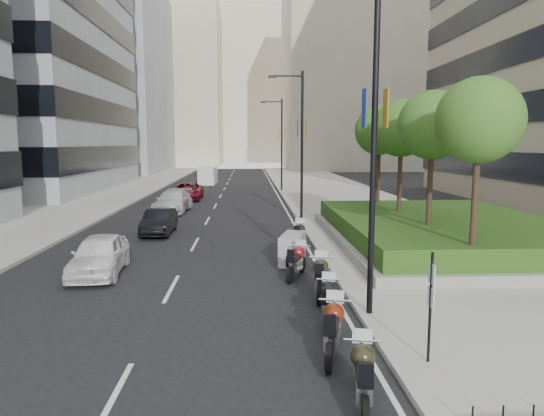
{
  "coord_description": "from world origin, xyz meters",
  "views": [
    {
      "loc": [
        1.05,
        -11.52,
        4.71
      ],
      "look_at": [
        2.03,
        8.75,
        2.0
      ],
      "focal_mm": 32.0,
      "sensor_mm": 36.0,
      "label": 1
    }
  ],
  "objects": [
    {
      "name": "hedge",
      "position": [
        10.0,
        10.0,
        0.95
      ],
      "size": [
        9.4,
        13.4,
        0.8
      ],
      "primitive_type": "cube",
      "color": "#224714",
      "rests_on": "planter"
    },
    {
      "name": "car_c",
      "position": [
        -4.17,
        21.91,
        0.75
      ],
      "size": [
        2.38,
        5.25,
        1.49
      ],
      "primitive_type": "imported",
      "rotation": [
        0.0,
        0.0,
        -0.06
      ],
      "color": "silver",
      "rests_on": "ground"
    },
    {
      "name": "motorcycle_1",
      "position": [
        2.9,
        -1.25,
        0.6
      ],
      "size": [
        0.86,
        2.22,
        1.13
      ],
      "rotation": [
        0.0,
        0.0,
        1.31
      ],
      "color": "black",
      "rests_on": "ground"
    },
    {
      "name": "motorcycle_2",
      "position": [
        3.14,
        0.85,
        0.55
      ],
      "size": [
        0.7,
        2.05,
        1.03
      ],
      "rotation": [
        0.0,
        0.0,
        1.37
      ],
      "color": "black",
      "rests_on": "ground"
    },
    {
      "name": "tree_3",
      "position": [
        8.5,
        16.0,
        5.42
      ],
      "size": [
        2.8,
        2.8,
        6.3
      ],
      "color": "#332319",
      "rests_on": "planter"
    },
    {
      "name": "lane_centre",
      "position": [
        -1.5,
        30.0,
        0.01
      ],
      "size": [
        0.12,
        100.0,
        0.01
      ],
      "primitive_type": "cube",
      "color": "silver",
      "rests_on": "ground"
    },
    {
      "name": "car_b",
      "position": [
        -3.64,
        13.74,
        0.65
      ],
      "size": [
        1.39,
        3.97,
        1.31
      ],
      "primitive_type": "imported",
      "rotation": [
        0.0,
        0.0,
        -0.0
      ],
      "color": "black",
      "rests_on": "ground"
    },
    {
      "name": "car_a",
      "position": [
        -4.36,
        5.88,
        0.72
      ],
      "size": [
        2.0,
        4.32,
        1.43
      ],
      "primitive_type": "imported",
      "rotation": [
        0.0,
        0.0,
        0.07
      ],
      "color": "white",
      "rests_on": "ground"
    },
    {
      "name": "building_grey_far",
      "position": [
        -24.0,
        70.0,
        15.0
      ],
      "size": [
        22.0,
        26.0,
        30.0
      ],
      "primitive_type": "cube",
      "color": "gray",
      "rests_on": "ground"
    },
    {
      "name": "sidewalk_right",
      "position": [
        9.0,
        30.0,
        0.07
      ],
      "size": [
        10.0,
        100.0,
        0.15
      ],
      "primitive_type": "cube",
      "color": "#9E9B93",
      "rests_on": "ground"
    },
    {
      "name": "building_cream_right",
      "position": [
        22.0,
        80.0,
        18.0
      ],
      "size": [
        28.0,
        24.0,
        36.0
      ],
      "primitive_type": "cube",
      "color": "#B7AD93",
      "rests_on": "ground"
    },
    {
      "name": "planter",
      "position": [
        10.0,
        10.0,
        0.35
      ],
      "size": [
        10.0,
        14.0,
        0.4
      ],
      "primitive_type": "cube",
      "color": "gray",
      "rests_on": "sidewalk_right"
    },
    {
      "name": "motorcycle_0",
      "position": [
        3.08,
        -3.37,
        0.56
      ],
      "size": [
        0.7,
        2.1,
        1.05
      ],
      "rotation": [
        0.0,
        0.0,
        1.39
      ],
      "color": "black",
      "rests_on": "ground"
    },
    {
      "name": "parking_sign",
      "position": [
        4.8,
        -2.0,
        1.46
      ],
      "size": [
        0.06,
        0.32,
        2.5
      ],
      "color": "black",
      "rests_on": "ground"
    },
    {
      "name": "ground",
      "position": [
        0.0,
        0.0,
        0.0
      ],
      "size": [
        160.0,
        160.0,
        0.0
      ],
      "primitive_type": "plane",
      "color": "black",
      "rests_on": "ground"
    },
    {
      "name": "lamp_post_2",
      "position": [
        4.14,
        36.0,
        5.07
      ],
      "size": [
        2.34,
        0.45,
        9.0
      ],
      "color": "black",
      "rests_on": "ground"
    },
    {
      "name": "motorcycle_5",
      "position": [
        2.76,
        7.12,
        0.58
      ],
      "size": [
        1.25,
        2.06,
        1.17
      ],
      "rotation": [
        0.0,
        0.0,
        1.31
      ],
      "color": "black",
      "rests_on": "ground"
    },
    {
      "name": "tree_1",
      "position": [
        8.5,
        8.0,
        5.42
      ],
      "size": [
        2.8,
        2.8,
        6.3
      ],
      "color": "#332319",
      "rests_on": "planter"
    },
    {
      "name": "tree_2",
      "position": [
        8.5,
        12.0,
        5.42
      ],
      "size": [
        2.8,
        2.8,
        6.3
      ],
      "color": "#332319",
      "rests_on": "planter"
    },
    {
      "name": "motorcycle_3",
      "position": [
        3.25,
        2.97,
        0.6
      ],
      "size": [
        0.75,
        2.26,
        1.13
      ],
      "rotation": [
        0.0,
        0.0,
        1.39
      ],
      "color": "black",
      "rests_on": "ground"
    },
    {
      "name": "lane_edge",
      "position": [
        3.7,
        30.0,
        0.01
      ],
      "size": [
        0.12,
        100.0,
        0.01
      ],
      "primitive_type": "cube",
      "color": "silver",
      "rests_on": "ground"
    },
    {
      "name": "building_cream_centre",
      "position": [
        2.0,
        120.0,
        19.0
      ],
      "size": [
        30.0,
        24.0,
        38.0
      ],
      "primitive_type": "cube",
      "color": "#B7AD93",
      "rests_on": "ground"
    },
    {
      "name": "lamp_post_1",
      "position": [
        4.14,
        18.0,
        5.07
      ],
      "size": [
        2.34,
        0.45,
        9.0
      ],
      "color": "black",
      "rests_on": "ground"
    },
    {
      "name": "motorcycle_6",
      "position": [
        3.25,
        9.3,
        0.63
      ],
      "size": [
        0.79,
        2.36,
        1.18
      ],
      "rotation": [
        0.0,
        0.0,
        1.39
      ],
      "color": "black",
      "rests_on": "ground"
    },
    {
      "name": "sidewalk_left",
      "position": [
        -12.0,
        30.0,
        0.07
      ],
      "size": [
        8.0,
        100.0,
        0.15
      ],
      "primitive_type": "cube",
      "color": "#9E9B93",
      "rests_on": "ground"
    },
    {
      "name": "motorcycle_4",
      "position": [
        2.73,
        5.11,
        0.57
      ],
      "size": [
        0.98,
        2.05,
        1.07
      ],
      "rotation": [
        0.0,
        0.0,
        1.2
      ],
      "color": "black",
      "rests_on": "ground"
    },
    {
      "name": "lamp_post_0",
      "position": [
        4.14,
        1.0,
        5.07
      ],
      "size": [
        2.34,
        0.45,
        9.0
      ],
      "color": "black",
      "rests_on": "ground"
    },
    {
      "name": "building_cream_left",
      "position": [
        -18.0,
        100.0,
        17.0
      ],
      "size": [
        26.0,
        24.0,
        34.0
      ],
      "primitive_type": "cube",
      "color": "#B7AD93",
      "rests_on": "ground"
    },
    {
      "name": "delivery_van",
      "position": [
        -3.71,
        45.21,
        0.93
      ],
      "size": [
        1.97,
        4.8,
        1.99
      ],
      "rotation": [
        0.0,
        0.0,
        -0.04
      ],
      "color": "white",
      "rests_on": "ground"
    },
    {
      "name": "car_d",
      "position": [
        -4.11,
        29.37,
        0.72
      ],
      "size": [
        2.44,
        5.2,
        1.44
      ],
      "primitive_type": "imported",
      "rotation": [
        0.0,
        0.0,
        0.01
      ],
      "color": "maroon",
      "rests_on": "ground"
    },
    {
      "name": "tree_0",
      "position": [
        8.5,
        4.0,
        5.42
      ],
      "size": [
        2.8,
        2.8,
        6.3
      ],
      "color": "#332319",
      "rests_on": "planter"
    }
  ]
}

